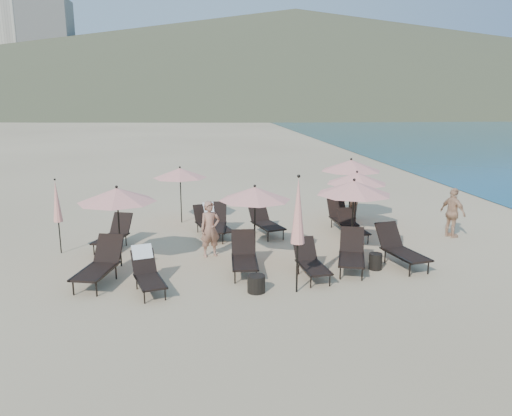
{
  "coord_description": "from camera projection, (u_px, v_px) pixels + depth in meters",
  "views": [
    {
      "loc": [
        -3.04,
        -11.94,
        4.64
      ],
      "look_at": [
        -1.11,
        3.5,
        1.1
      ],
      "focal_mm": 35.0,
      "sensor_mm": 36.0,
      "label": 1
    }
  ],
  "objects": [
    {
      "name": "umbrella_open_5",
      "position": [
        357.0,
        178.0,
        16.57
      ],
      "size": [
        2.03,
        2.03,
        2.19
      ],
      "color": "black",
      "rests_on": "ground"
    },
    {
      "name": "side_table_1",
      "position": [
        375.0,
        261.0,
        13.53
      ],
      "size": [
        0.36,
        0.36,
        0.45
      ],
      "primitive_type": "cylinder",
      "color": "black",
      "rests_on": "ground"
    },
    {
      "name": "umbrella_closed_0",
      "position": [
        298.0,
        212.0,
        11.58
      ],
      "size": [
        0.33,
        0.33,
        2.86
      ],
      "color": "black",
      "rests_on": "ground"
    },
    {
      "name": "lounger_7",
      "position": [
        215.0,
        223.0,
        16.57
      ],
      "size": [
        0.9,
        1.89,
        1.05
      ],
      "rotation": [
        0.0,
        0.0,
        -0.11
      ],
      "color": "black",
      "rests_on": "ground"
    },
    {
      "name": "lounger_6",
      "position": [
        114.0,
        234.0,
        15.39
      ],
      "size": [
        1.14,
        1.79,
        0.96
      ],
      "rotation": [
        0.0,
        0.0,
        -0.32
      ],
      "color": "black",
      "rests_on": "ground"
    },
    {
      "name": "side_table_0",
      "position": [
        256.0,
        284.0,
        11.96
      ],
      "size": [
        0.44,
        0.44,
        0.42
      ],
      "primitive_type": "cylinder",
      "color": "black",
      "rests_on": "ground"
    },
    {
      "name": "lounger_2",
      "position": [
        244.0,
        256.0,
        13.25
      ],
      "size": [
        0.75,
        1.76,
        0.99
      ],
      "rotation": [
        0.0,
        0.0,
        -0.06
      ],
      "color": "black",
      "rests_on": "ground"
    },
    {
      "name": "umbrella_closed_1",
      "position": [
        57.0,
        202.0,
        14.61
      ],
      "size": [
        0.27,
        0.27,
        2.27
      ],
      "color": "black",
      "rests_on": "ground"
    },
    {
      "name": "lounger_0",
      "position": [
        100.0,
        264.0,
        12.51
      ],
      "size": [
        1.14,
        1.96,
        1.06
      ],
      "rotation": [
        0.0,
        0.0,
        -0.25
      ],
      "color": "black",
      "rests_on": "ground"
    },
    {
      "name": "lounger_1",
      "position": [
        147.0,
        271.0,
        12.06
      ],
      "size": [
        0.98,
        1.67,
        0.98
      ],
      "rotation": [
        0.0,
        0.0,
        0.29
      ],
      "color": "black",
      "rests_on": "ground"
    },
    {
      "name": "beachgoer_b",
      "position": [
        352.0,
        199.0,
        18.92
      ],
      "size": [
        0.75,
        0.88,
        1.55
      ],
      "primitive_type": "imported",
      "rotation": [
        0.0,
        0.0,
        -1.33
      ],
      "color": "#8F6049",
      "rests_on": "ground"
    },
    {
      "name": "umbrella_open_2",
      "position": [
        354.0,
        188.0,
        14.2
      ],
      "size": [
        2.16,
        2.16,
        2.32
      ],
      "color": "black",
      "rests_on": "ground"
    },
    {
      "name": "umbrella_open_1",
      "position": [
        255.0,
        194.0,
        13.92
      ],
      "size": [
        2.05,
        2.05,
        2.2
      ],
      "color": "black",
      "rests_on": "ground"
    },
    {
      "name": "beachgoer_c",
      "position": [
        453.0,
        213.0,
        16.46
      ],
      "size": [
        0.74,
        1.06,
        1.67
      ],
      "primitive_type": "imported",
      "rotation": [
        0.0,
        0.0,
        1.95
      ],
      "color": "tan",
      "rests_on": "ground"
    },
    {
      "name": "lounger_12",
      "position": [
        216.0,
        221.0,
        16.69
      ],
      "size": [
        1.01,
        1.76,
        1.04
      ],
      "rotation": [
        0.0,
        0.0,
        0.26
      ],
      "color": "black",
      "rests_on": "ground"
    },
    {
      "name": "lounger_9",
      "position": [
        265.0,
        221.0,
        16.84
      ],
      "size": [
        1.15,
        1.88,
        1.01
      ],
      "rotation": [
        0.0,
        0.0,
        0.29
      ],
      "color": "black",
      "rests_on": "ground"
    },
    {
      "name": "lounger_3",
      "position": [
        311.0,
        261.0,
        12.92
      ],
      "size": [
        0.76,
        1.63,
        0.91
      ],
      "rotation": [
        0.0,
        0.0,
        0.1
      ],
      "color": "black",
      "rests_on": "ground"
    },
    {
      "name": "lounger_10",
      "position": [
        352.0,
        226.0,
        16.43
      ],
      "size": [
        0.74,
        1.61,
        0.9
      ],
      "rotation": [
        0.0,
        0.0,
        0.09
      ],
      "color": "black",
      "rests_on": "ground"
    },
    {
      "name": "lounger_11",
      "position": [
        341.0,
        217.0,
        17.5
      ],
      "size": [
        0.71,
        1.73,
        0.98
      ],
      "rotation": [
        0.0,
        0.0,
        0.03
      ],
      "color": "black",
      "rests_on": "ground"
    },
    {
      "name": "umbrella_open_4",
      "position": [
        351.0,
        165.0,
        18.25
      ],
      "size": [
        2.22,
        2.22,
        2.39
      ],
      "color": "black",
      "rests_on": "ground"
    },
    {
      "name": "lounger_4",
      "position": [
        352.0,
        253.0,
        13.46
      ],
      "size": [
        1.17,
        1.87,
        1.01
      ],
      "rotation": [
        0.0,
        0.0,
        -0.31
      ],
      "color": "black",
      "rests_on": "ground"
    },
    {
      "name": "volcanic_headland",
      "position": [
        312.0,
        59.0,
        308.51
      ],
      "size": [
        690.0,
        690.0,
        55.0
      ],
      "color": "brown",
      "rests_on": "ground"
    },
    {
      "name": "hotel_skyline",
      "position": [
        15.0,
        56.0,
        258.62
      ],
      "size": [
        109.0,
        82.0,
        55.0
      ],
      "color": "beige",
      "rests_on": "ground"
    },
    {
      "name": "umbrella_open_0",
      "position": [
        117.0,
        195.0,
        13.38
      ],
      "size": [
        2.11,
        2.11,
        2.27
      ],
      "color": "black",
      "rests_on": "ground"
    },
    {
      "name": "ground",
      "position": [
        315.0,
        278.0,
        12.95
      ],
      "size": [
        800.0,
        800.0,
        0.0
      ],
      "primitive_type": "plane",
      "color": "#D6BA8C",
      "rests_on": "ground"
    },
    {
      "name": "lounger_8",
      "position": [
        206.0,
        222.0,
        16.98
      ],
      "size": [
        0.94,
        1.65,
        0.89
      ],
      "rotation": [
        0.0,
        0.0,
        0.24
      ],
      "color": "black",
      "rests_on": "ground"
    },
    {
      "name": "beachgoer_a",
      "position": [
        210.0,
        229.0,
        14.52
      ],
      "size": [
        0.68,
        0.53,
        1.64
      ],
      "primitive_type": "imported",
      "rotation": [
        0.0,
        0.0,
        0.26
      ],
      "color": "#A16E57",
      "rests_on": "ground"
    },
    {
      "name": "lounger_5",
      "position": [
        400.0,
        248.0,
        13.8
      ],
      "size": [
        1.06,
        1.94,
        1.06
      ],
      "rotation": [
        0.0,
        0.0,
        0.21
      ],
      "color": "black",
      "rests_on": "ground"
    },
    {
      "name": "umbrella_open_3",
      "position": [
        180.0,
        173.0,
        18.15
      ],
      "size": [
        1.96,
        1.96,
        2.11
      ],
      "color": "black",
      "rests_on": "ground"
    }
  ]
}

